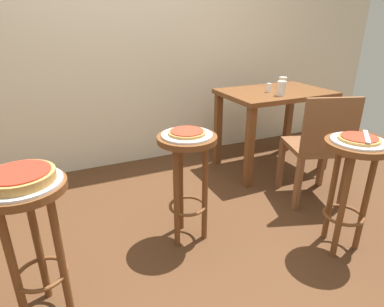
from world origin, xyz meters
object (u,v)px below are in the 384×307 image
(pizza_leftside, at_px, (187,132))
(wooden_chair, at_px, (319,145))
(dining_table, at_px, (274,105))
(pizza_server_knife, at_px, (367,136))
(stool_middle, at_px, (31,224))
(cup_far_edge, at_px, (283,82))
(cup_near_edge, at_px, (281,88))
(condiment_shaker, at_px, (269,88))
(pizza_foreground, at_px, (359,138))
(pizza_middle, at_px, (20,177))
(stool_foreground, at_px, (352,174))
(serving_plate_middle, at_px, (21,183))
(serving_plate_foreground, at_px, (359,141))
(stool_leftside, at_px, (187,166))
(serving_plate_leftside, at_px, (187,135))

(pizza_leftside, relative_size, wooden_chair, 0.26)
(dining_table, relative_size, pizza_server_knife, 4.32)
(stool_middle, relative_size, cup_far_edge, 7.09)
(cup_near_edge, height_order, condiment_shaker, cup_near_edge)
(pizza_foreground, relative_size, wooden_chair, 0.26)
(condiment_shaker, bearing_deg, pizza_middle, -153.98)
(pizza_foreground, distance_m, pizza_server_knife, 0.04)
(stool_foreground, distance_m, wooden_chair, 0.57)
(serving_plate_middle, height_order, pizza_leftside, pizza_leftside)
(pizza_leftside, relative_size, dining_table, 0.23)
(stool_foreground, relative_size, pizza_leftside, 3.23)
(serving_plate_foreground, height_order, condiment_shaker, condiment_shaker)
(pizza_middle, distance_m, stool_leftside, 0.93)
(stool_foreground, height_order, stool_leftside, same)
(stool_leftside, height_order, serving_plate_leftside, serving_plate_leftside)
(dining_table, relative_size, cup_far_edge, 9.57)
(serving_plate_middle, xyz_separation_m, pizza_leftside, (0.86, 0.26, 0.02))
(cup_near_edge, bearing_deg, pizza_leftside, -154.34)
(pizza_middle, relative_size, cup_near_edge, 2.33)
(serving_plate_middle, relative_size, serving_plate_leftside, 1.09)
(pizza_foreground, xyz_separation_m, dining_table, (0.36, 1.19, -0.12))
(serving_plate_foreground, bearing_deg, pizza_server_knife, -33.69)
(stool_foreground, bearing_deg, serving_plate_middle, 172.39)
(stool_middle, xyz_separation_m, cup_near_edge, (1.95, 0.79, 0.29))
(serving_plate_foreground, distance_m, dining_table, 1.25)
(serving_plate_foreground, relative_size, pizza_leftside, 1.35)
(stool_middle, xyz_separation_m, cup_far_edge, (2.17, 1.05, 0.28))
(stool_leftside, bearing_deg, wooden_chair, 1.07)
(stool_middle, relative_size, serving_plate_middle, 2.16)
(pizza_foreground, xyz_separation_m, serving_plate_middle, (-1.68, 0.22, -0.02))
(stool_leftside, height_order, pizza_leftside, pizza_leftside)
(cup_far_edge, bearing_deg, serving_plate_foreground, -111.39)
(serving_plate_foreground, xyz_separation_m, cup_near_edge, (0.27, 1.01, 0.09))
(wooden_chair, bearing_deg, stool_leftside, -178.93)
(condiment_shaker, bearing_deg, serving_plate_middle, -153.98)
(serving_plate_middle, bearing_deg, serving_plate_leftside, 17.08)
(pizza_middle, bearing_deg, stool_middle, -177.32)
(stool_middle, bearing_deg, cup_far_edge, 25.72)
(stool_foreground, xyz_separation_m, cup_near_edge, (0.27, 1.01, 0.29))
(serving_plate_leftside, height_order, cup_far_edge, cup_far_edge)
(serving_plate_leftside, xyz_separation_m, condiment_shaker, (1.08, 0.69, 0.06))
(pizza_foreground, height_order, pizza_middle, pizza_middle)
(serving_plate_foreground, distance_m, pizza_leftside, 0.95)
(serving_plate_leftside, relative_size, cup_far_edge, 3.00)
(stool_foreground, xyz_separation_m, pizza_middle, (-1.68, 0.22, 0.23))
(wooden_chair, bearing_deg, pizza_foreground, -117.30)
(stool_middle, xyz_separation_m, serving_plate_leftside, (0.86, 0.26, 0.20))
(serving_plate_leftside, height_order, dining_table, dining_table)
(pizza_middle, bearing_deg, pizza_leftside, 17.08)
(stool_foreground, xyz_separation_m, serving_plate_foreground, (-0.00, 0.00, 0.20))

